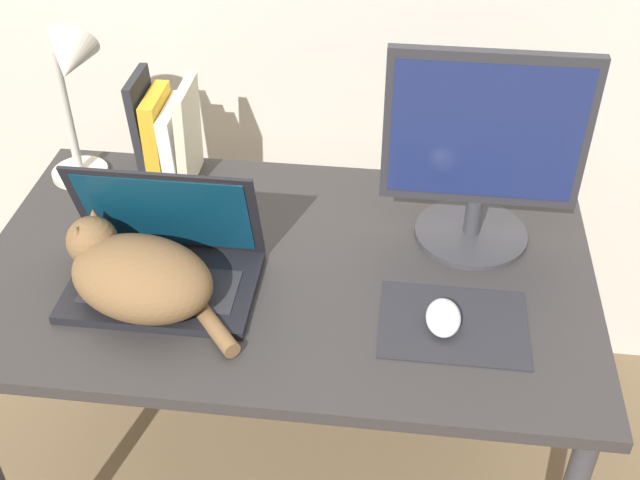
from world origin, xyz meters
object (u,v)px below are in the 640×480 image
laptop (164,263)px  external_monitor (483,152)px  cat (137,274)px  desk_lamp (71,84)px  book_row (168,136)px  computer_mouse (443,318)px

laptop → external_monitor: size_ratio=0.87×
cat → desk_lamp: 0.49m
book_row → desk_lamp: 0.24m
laptop → desk_lamp: size_ratio=0.94×
laptop → computer_mouse: (0.55, -0.06, -0.03)m
cat → computer_mouse: 0.58m
computer_mouse → book_row: (-0.63, 0.43, 0.09)m
laptop → cat: size_ratio=0.99×
computer_mouse → book_row: size_ratio=0.39×
computer_mouse → external_monitor: bearing=78.1°
cat → computer_mouse: size_ratio=3.72×
external_monitor → book_row: (-0.69, 0.15, -0.10)m
external_monitor → desk_lamp: 0.88m
laptop → cat: (-0.03, -0.06, 0.02)m
computer_mouse → book_row: bearing=145.8°
computer_mouse → desk_lamp: 0.93m
cat → external_monitor: size_ratio=0.88×
computer_mouse → desk_lamp: bearing=155.0°
external_monitor → computer_mouse: bearing=-101.9°
laptop → cat: laptop is taller
cat → book_row: 0.44m
laptop → computer_mouse: bearing=-6.3°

